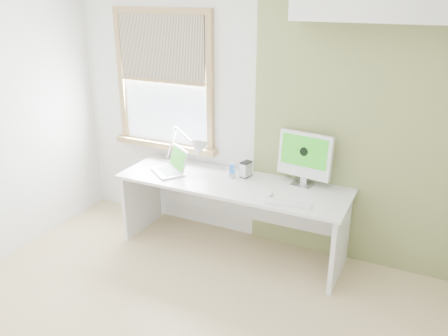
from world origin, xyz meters
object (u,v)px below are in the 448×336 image
Objects in this scene: desk at (235,198)px; desk_lamp at (192,150)px; external_drive at (246,169)px; laptop at (172,166)px; imac at (305,156)px.

desk_lamp is (-0.50, 0.08, 0.40)m from desk.
desk_lamp is 0.58m from external_drive.
desk is 0.65m from desk_lamp.
laptop is 0.85× the size of imac.
desk is at bearing 7.53° from laptop.
external_drive is at bearing 15.88° from laptop.
imac is at bearing 4.92° from desk_lamp.
desk is 14.36× the size of external_drive.
desk is at bearing -164.24° from imac.
desk is at bearing -118.86° from external_drive.
external_drive reaches higher than desk.
desk_lamp is 4.32× the size of external_drive.
laptop is 2.85× the size of external_drive.
external_drive is 0.30× the size of imac.
external_drive is at bearing 61.14° from desk.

